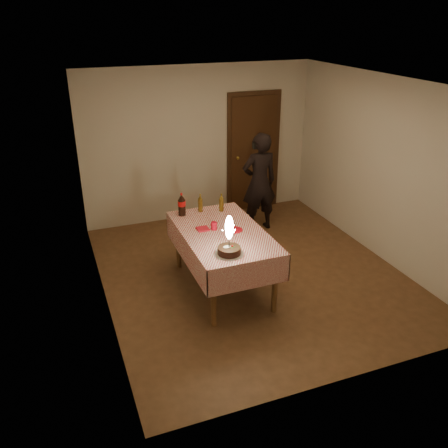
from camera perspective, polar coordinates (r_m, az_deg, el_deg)
The scene contains 12 objects.
ground at distance 6.71m, azimuth 3.29°, elevation -5.93°, with size 4.00×4.50×0.01m, color brown.
room_shell at distance 6.13m, azimuth 3.66°, elevation 7.93°, with size 4.04×4.54×2.62m.
dining_table at distance 6.04m, azimuth -0.17°, elevation -1.82°, with size 1.02×1.72×0.83m.
birthday_cake at distance 5.40m, azimuth 0.62°, elevation -2.48°, with size 0.34×0.34×0.48m.
red_plate at distance 6.03m, azimuth 1.19°, elevation -0.70°, with size 0.22×0.22×0.01m, color red.
red_cup at distance 6.03m, azimuth -1.21°, elevation -0.22°, with size 0.08×0.08×0.10m, color red.
clear_cup at distance 6.01m, azimuth 1.02°, elevation -0.33°, with size 0.07×0.07×0.09m, color silver.
napkin_stack at distance 6.04m, azimuth -2.57°, elevation -0.60°, with size 0.15×0.15×0.02m, color #AB1320.
cola_bottle at distance 6.43m, azimuth -5.10°, elevation 2.34°, with size 0.10×0.10×0.32m.
amber_bottle_left at distance 6.55m, azimuth -2.87°, elevation 2.51°, with size 0.06×0.06×0.26m.
amber_bottle_right at distance 6.56m, azimuth -0.32°, elevation 2.55°, with size 0.06×0.06×0.26m.
photographer at distance 7.76m, azimuth 4.27°, elevation 5.05°, with size 0.60×0.45×1.64m.
Camera 1 is at (-2.42, -5.26, 3.40)m, focal length 38.00 mm.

